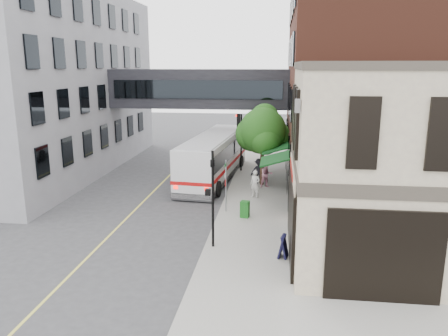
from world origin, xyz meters
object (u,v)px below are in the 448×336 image
(newspaper_box, at_px, (245,209))
(sandwich_board, at_px, (283,246))
(bus, at_px, (214,155))
(pedestrian_b, at_px, (266,175))
(pedestrian_c, at_px, (259,171))
(pedestrian_a, at_px, (255,184))

(newspaper_box, xyz_separation_m, sandwich_board, (2.05, -4.93, 0.05))
(bus, bearing_deg, sandwich_board, -69.61)
(pedestrian_b, distance_m, sandwich_board, 11.15)
(pedestrian_b, distance_m, pedestrian_c, 1.20)
(pedestrian_b, height_order, sandwich_board, pedestrian_b)
(pedestrian_a, relative_size, newspaper_box, 1.88)
(pedestrian_c, distance_m, newspaper_box, 7.25)
(pedestrian_a, height_order, sandwich_board, pedestrian_a)
(bus, bearing_deg, pedestrian_b, -31.50)
(bus, distance_m, sandwich_board, 14.47)
(pedestrian_c, relative_size, newspaper_box, 1.94)
(pedestrian_a, bearing_deg, bus, 149.49)
(pedestrian_b, bearing_deg, pedestrian_c, 95.38)
(bus, xyz_separation_m, sandwich_board, (5.02, -13.52, -1.15))
(bus, height_order, pedestrian_a, bus)
(bus, height_order, newspaper_box, bus)
(newspaper_box, distance_m, sandwich_board, 5.34)
(bus, height_order, pedestrian_b, bus)
(newspaper_box, relative_size, sandwich_board, 0.90)
(pedestrian_a, distance_m, newspaper_box, 3.86)
(pedestrian_c, height_order, newspaper_box, pedestrian_c)
(bus, height_order, pedestrian_c, bus)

